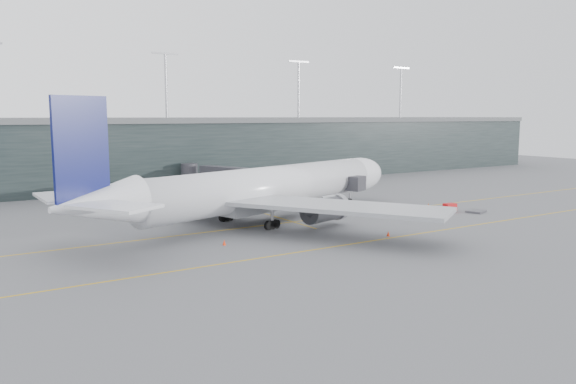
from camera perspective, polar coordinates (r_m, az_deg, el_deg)
ground at (r=84.16m, az=-3.83°, el=-2.96°), size 320.00×320.00×0.00m
taxiline_a at (r=80.72m, az=-2.48°, el=-3.40°), size 160.00×0.25×0.02m
taxiline_b at (r=67.60m, az=4.29°, el=-5.62°), size 160.00×0.25×0.02m
taxiline_lead_main at (r=103.99m, az=-6.65°, el=-0.94°), size 0.25×60.00×0.02m
terminal at (r=136.80m, az=-15.52°, el=4.11°), size 240.00×36.00×29.00m
main_aircraft at (r=82.83m, az=-2.37°, el=0.37°), size 62.16×57.17×17.76m
jet_bridge at (r=108.64m, az=-2.10°, el=1.73°), size 15.88×43.53×5.66m
gse_cart at (r=95.71m, az=16.12°, el=-1.49°), size 2.15×1.51×1.37m
baggage_dolly at (r=96.46m, az=18.56°, el=-1.86°), size 3.77×3.40×0.31m
uld_a at (r=89.91m, az=-9.80°, el=-1.70°), size 2.60×2.31×1.98m
uld_b at (r=94.08m, az=-8.28°, el=-1.22°), size 2.61×2.27×2.06m
uld_c at (r=93.53m, az=-7.95°, el=-1.34°), size 2.35×2.06×1.84m
cone_nose at (r=99.05m, az=14.08°, el=-1.32°), size 0.50×0.50×0.80m
cone_wing_stbd at (r=74.63m, az=10.15°, el=-4.18°), size 0.42×0.42×0.68m
cone_wing_port at (r=100.15m, az=-1.47°, el=-1.04°), size 0.40×0.40×0.63m
cone_tail at (r=68.87m, az=-6.49°, el=-5.11°), size 0.43×0.43×0.69m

